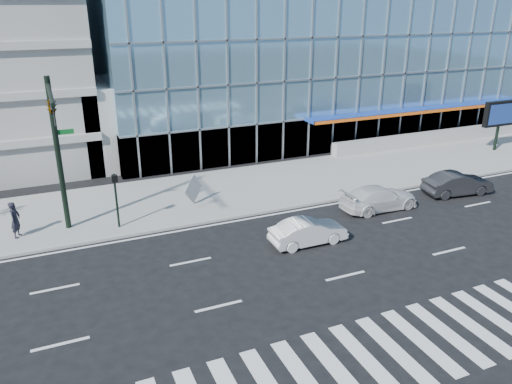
% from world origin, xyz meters
% --- Properties ---
extents(ground, '(160.00, 160.00, 0.00)m').
position_xyz_m(ground, '(0.00, 0.00, 0.00)').
color(ground, black).
rests_on(ground, ground).
extents(sidewalk, '(120.00, 8.00, 0.15)m').
position_xyz_m(sidewalk, '(0.00, 8.00, 0.07)').
color(sidewalk, gray).
rests_on(sidewalk, ground).
extents(theatre_building, '(42.00, 26.00, 15.00)m').
position_xyz_m(theatre_building, '(14.00, 26.00, 7.50)').
color(theatre_building, '#7CB2CF').
rests_on(theatre_building, ground).
extents(ramp_block, '(6.00, 8.00, 6.00)m').
position_xyz_m(ramp_block, '(-6.00, 18.00, 3.00)').
color(ramp_block, gray).
rests_on(ramp_block, ground).
extents(retaining_wall, '(30.00, 0.80, 1.00)m').
position_xyz_m(retaining_wall, '(24.00, 11.60, 0.65)').
color(retaining_wall, gray).
rests_on(retaining_wall, sidewalk).
extents(traffic_signal, '(1.14, 5.74, 8.00)m').
position_xyz_m(traffic_signal, '(-11.00, 4.57, 6.16)').
color(traffic_signal, black).
rests_on(traffic_signal, sidewalk).
extents(ped_signal_post, '(0.30, 0.33, 3.00)m').
position_xyz_m(ped_signal_post, '(-8.50, 4.94, 2.14)').
color(ped_signal_post, black).
rests_on(ped_signal_post, sidewalk).
extents(marquee_sign, '(3.20, 0.43, 4.00)m').
position_xyz_m(marquee_sign, '(22.00, 7.99, 3.07)').
color(marquee_sign, black).
rests_on(marquee_sign, sidewalk).
extents(white_suv, '(4.85, 2.02, 1.40)m').
position_xyz_m(white_suv, '(6.01, 1.80, 0.70)').
color(white_suv, silver).
rests_on(white_suv, ground).
extents(white_sedan, '(3.97, 1.40, 1.31)m').
position_xyz_m(white_sedan, '(0.01, -0.50, 0.65)').
color(white_sedan, silver).
rests_on(white_sedan, ground).
extents(dark_sedan, '(4.56, 2.08, 1.45)m').
position_xyz_m(dark_sedan, '(12.01, 1.80, 0.73)').
color(dark_sedan, black).
rests_on(dark_sedan, ground).
extents(pedestrian, '(0.69, 0.82, 1.91)m').
position_xyz_m(pedestrian, '(-13.47, 5.81, 1.11)').
color(pedestrian, black).
rests_on(pedestrian, sidewalk).
extents(tilted_panel, '(1.47, 1.19, 1.83)m').
position_xyz_m(tilted_panel, '(-3.84, 6.62, 1.07)').
color(tilted_panel, '#A7A7A7').
rests_on(tilted_panel, sidewalk).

